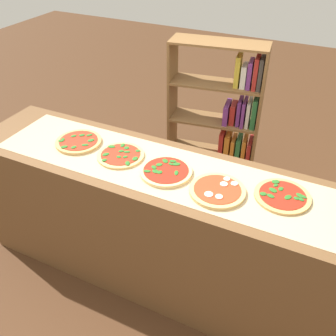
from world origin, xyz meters
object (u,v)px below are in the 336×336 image
object	(u,v)px
pizza_spinach_1	(121,155)
pizza_spinach_4	(282,196)
pizza_mozzarella_3	(217,190)
bookshelf	(226,125)
pizza_spinach_0	(79,142)
pizza_spinach_2	(166,171)

from	to	relation	value
pizza_spinach_1	pizza_spinach_4	bearing A→B (deg)	2.39
pizza_mozzarella_3	bookshelf	xyz separation A→B (m)	(-0.35, 1.27, -0.32)
pizza_spinach_4	bookshelf	size ratio (longest dim) A/B	0.22
pizza_spinach_0	bookshelf	bearing A→B (deg)	61.47
pizza_spinach_2	pizza_spinach_4	world-z (taller)	pizza_spinach_2
pizza_spinach_1	pizza_mozzarella_3	distance (m)	0.67
pizza_spinach_1	pizza_mozzarella_3	world-z (taller)	pizza_mozzarella_3
pizza_spinach_0	pizza_spinach_2	world-z (taller)	same
pizza_mozzarella_3	pizza_spinach_0	bearing A→B (deg)	175.20
pizza_spinach_0	bookshelf	world-z (taller)	bookshelf
pizza_spinach_0	pizza_spinach_4	bearing A→B (deg)	1.24
pizza_spinach_0	pizza_spinach_1	world-z (taller)	pizza_spinach_0
pizza_spinach_0	pizza_mozzarella_3	distance (m)	1.00
pizza_spinach_1	pizza_spinach_4	distance (m)	0.99
pizza_spinach_4	bookshelf	bearing A→B (deg)	120.39
pizza_spinach_1	pizza_spinach_2	xyz separation A→B (m)	(0.33, -0.03, 0.00)
pizza_spinach_2	pizza_spinach_4	size ratio (longest dim) A/B	1.02
bookshelf	pizza_spinach_1	bearing A→B (deg)	-104.66
pizza_spinach_0	pizza_spinach_1	size ratio (longest dim) A/B	1.02
bookshelf	pizza_mozzarella_3	bearing A→B (deg)	-74.65
pizza_spinach_2	pizza_spinach_4	bearing A→B (deg)	6.39
pizza_spinach_0	pizza_spinach_1	distance (m)	0.33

